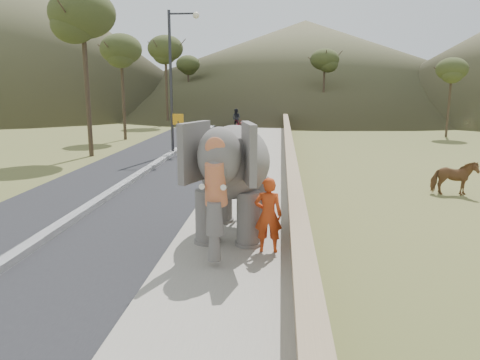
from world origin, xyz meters
name	(u,v)px	position (x,y,z in m)	size (l,w,h in m)	color
ground	(228,258)	(0.00, 0.00, 0.00)	(160.00, 160.00, 0.00)	olive
road	(144,174)	(-5.00, 10.00, 0.01)	(7.00, 120.00, 0.03)	black
median	(144,172)	(-5.00, 10.00, 0.11)	(0.35, 120.00, 0.22)	black
walkway	(253,174)	(0.00, 10.00, 0.07)	(3.00, 120.00, 0.15)	#9E9687
parapet	(290,165)	(1.65, 10.00, 0.55)	(0.30, 120.00, 1.10)	tan
lamppost	(176,69)	(-4.69, 15.91, 4.87)	(1.76, 0.36, 8.00)	#2D2D32
signboard	(178,127)	(-4.50, 15.26, 1.64)	(0.60, 0.08, 2.40)	#2D2D33
cow	(454,178)	(7.65, 7.03, 0.66)	(0.71, 1.56, 1.31)	brown
distant_car	(474,120)	(18.96, 34.45, 0.72)	(1.70, 4.23, 1.44)	#B0B2B8
hill_left	(3,32)	(-38.00, 55.00, 11.00)	(60.00, 60.00, 22.00)	brown
hill_far	(305,64)	(5.00, 70.00, 7.00)	(80.00, 80.00, 14.00)	brown
elephant_and_man	(235,178)	(0.02, 1.50, 1.66)	(2.49, 4.36, 3.05)	slate
motorcyclist	(239,122)	(-2.44, 30.35, 0.72)	(1.51, 1.82, 1.86)	maroon
trees	(280,85)	(1.10, 28.16, 3.88)	(47.46, 43.91, 9.27)	#473828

